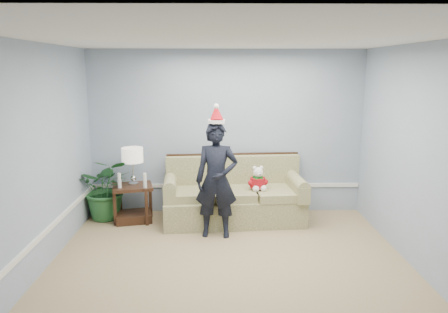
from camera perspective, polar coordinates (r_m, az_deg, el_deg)
name	(u,v)px	position (r m, az deg, el deg)	size (l,w,h in m)	color
room_shell	(231,166)	(4.75, 0.92, -1.29)	(4.54, 5.04, 2.74)	tan
wainscot_trim	(144,211)	(6.22, -10.44, -6.98)	(4.49, 4.99, 0.06)	white
sofa	(233,198)	(6.99, 1.23, -5.45)	(2.25, 1.10, 1.02)	#59642F
side_table	(133,207)	(7.12, -11.77, -6.49)	(0.71, 0.64, 0.59)	#3B2015
table_lamp	(132,157)	(6.96, -11.87, -0.01)	(0.33, 0.33, 0.59)	silver
candle_pair	(132,181)	(6.85, -11.90, -3.16)	(0.45, 0.06, 0.23)	silver
houseplant	(107,188)	(7.26, -15.01, -4.01)	(0.91, 0.79, 1.01)	#225A2B
man	(217,180)	(6.22, -0.97, -3.13)	(0.60, 0.40, 1.66)	black
santa_hat	(216,114)	(6.06, -1.00, 5.53)	(0.27, 0.29, 0.28)	white
teddy_bear	(258,181)	(6.79, 4.43, -3.24)	(0.28, 0.29, 0.39)	white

